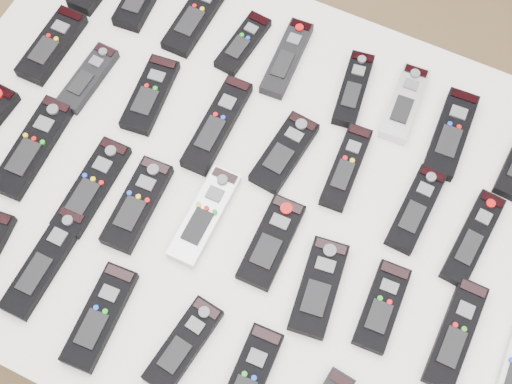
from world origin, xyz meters
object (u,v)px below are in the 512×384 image
at_px(remote_22, 137,204).
at_px(remote_31, 45,261).
at_px(remote_7, 451,134).
at_px(remote_34, 247,383).
at_px(remote_25, 319,287).
at_px(remote_12, 150,95).
at_px(remote_4, 287,58).
at_px(remote_16, 416,209).
at_px(remote_33, 183,345).
at_px(remote_15, 346,167).
at_px(remote_17, 473,238).
at_px(remote_20, 33,147).
at_px(remote_27, 456,334).
at_px(table, 256,209).
at_px(remote_11, 88,78).
at_px(remote_2, 197,15).
at_px(remote_26, 382,306).
at_px(remote_5, 353,89).
at_px(remote_32, 100,317).
at_px(remote_23, 205,216).
at_px(remote_13, 217,125).
at_px(remote_6, 404,103).
at_px(remote_24, 271,242).
at_px(remote_10, 52,45).
at_px(remote_21, 92,187).
at_px(remote_14, 284,152).
at_px(remote_3, 243,43).

bearing_deg(remote_22, remote_31, -122.09).
height_order(remote_7, remote_34, remote_7).
bearing_deg(remote_25, remote_12, 146.95).
bearing_deg(remote_4, remote_16, -33.07).
height_order(remote_12, remote_33, remote_33).
distance_m(remote_15, remote_17, 0.25).
xyz_separation_m(remote_20, remote_27, (0.80, 0.01, -0.00)).
distance_m(table, remote_27, 0.41).
xyz_separation_m(remote_4, remote_22, (-0.11, -0.39, 0.00)).
bearing_deg(remote_33, remote_11, 144.83).
bearing_deg(remote_25, remote_31, -167.69).
bearing_deg(remote_2, remote_26, -34.94).
height_order(remote_5, remote_32, same).
relative_size(table, remote_23, 6.81).
relative_size(remote_7, remote_12, 1.11).
distance_m(remote_12, remote_13, 0.14).
height_order(remote_6, remote_17, remote_6).
bearing_deg(table, remote_6, 59.45).
bearing_deg(remote_26, remote_15, 122.97).
bearing_deg(remote_20, remote_24, 0.22).
xyz_separation_m(remote_10, remote_21, (0.22, -0.22, -0.00)).
distance_m(remote_5, remote_11, 0.50).
height_order(remote_5, remote_26, remote_5).
bearing_deg(remote_4, remote_2, 172.21).
relative_size(remote_12, remote_24, 0.98).
xyz_separation_m(remote_24, remote_33, (-0.05, -0.22, 0.00)).
bearing_deg(remote_17, remote_5, 152.69).
xyz_separation_m(remote_6, remote_14, (-0.16, -0.19, -0.00)).
bearing_deg(remote_20, remote_5, 34.97).
height_order(remote_20, remote_21, remote_20).
relative_size(remote_7, remote_13, 0.89).
relative_size(remote_15, remote_23, 0.90).
bearing_deg(remote_24, remote_11, 160.80).
distance_m(remote_4, remote_32, 0.59).
relative_size(remote_3, remote_11, 0.95).
relative_size(remote_20, remote_25, 1.23).
xyz_separation_m(remote_2, remote_26, (0.55, -0.39, 0.00)).
distance_m(remote_6, remote_27, 0.43).
distance_m(remote_6, remote_23, 0.43).
bearing_deg(remote_27, remote_34, -141.20).
height_order(remote_21, remote_27, same).
distance_m(remote_7, remote_22, 0.58).
bearing_deg(remote_6, remote_22, -135.17).
bearing_deg(remote_5, remote_4, 167.52).
relative_size(remote_3, remote_32, 0.81).
bearing_deg(remote_22, table, 28.52).
bearing_deg(remote_12, remote_26, -26.17).
relative_size(remote_24, remote_33, 1.04).
height_order(remote_5, remote_21, remote_5).
height_order(remote_2, remote_3, remote_2).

